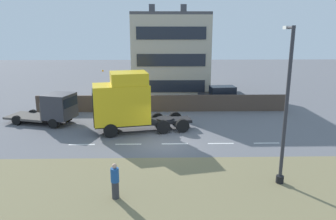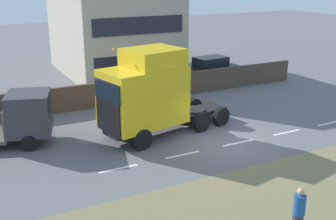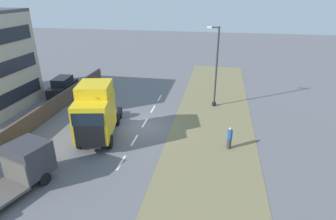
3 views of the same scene
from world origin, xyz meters
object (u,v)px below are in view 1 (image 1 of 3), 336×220
(lorry_cab, at_px, (125,102))
(flatbed_truck, at_px, (55,108))
(parked_car, at_px, (221,97))
(lamp_post, at_px, (285,116))
(pedestrian, at_px, (115,181))

(lorry_cab, relative_size, flatbed_truck, 1.25)
(parked_car, bearing_deg, lamp_post, 174.51)
(lorry_cab, height_order, lamp_post, lamp_post)
(lamp_post, height_order, pedestrian, lamp_post)
(parked_car, height_order, pedestrian, parked_car)
(parked_car, relative_size, pedestrian, 2.62)
(pedestrian, bearing_deg, parked_car, -24.54)
(pedestrian, bearing_deg, lamp_post, -80.16)
(lorry_cab, bearing_deg, parked_car, -59.55)
(flatbed_truck, xyz_separation_m, lamp_post, (-10.82, -14.84, 2.22))
(parked_car, xyz_separation_m, lamp_post, (-16.68, -0.01, 2.58))
(flatbed_truck, bearing_deg, pedestrian, 44.91)
(lorry_cab, xyz_separation_m, parked_car, (7.95, -8.80, -1.30))
(lamp_post, bearing_deg, flatbed_truck, 53.90)
(parked_car, distance_m, lamp_post, 16.88)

